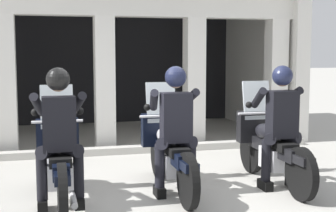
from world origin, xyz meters
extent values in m
plane|color=#A8A59E|center=(0.00, 3.00, 0.00)|extent=(80.00, 80.00, 0.00)
cube|color=black|center=(-0.46, 6.27, 1.41)|extent=(7.76, 0.24, 2.82)
cube|color=silver|center=(-0.46, 2.82, 2.60)|extent=(7.76, 0.36, 0.44)
cube|color=silver|center=(3.32, 4.47, 1.41)|extent=(0.30, 3.99, 2.82)
cube|color=silver|center=(-2.15, 2.82, 1.19)|extent=(0.35, 0.36, 2.38)
cube|color=silver|center=(-0.46, 2.82, 1.19)|extent=(0.35, 0.36, 2.38)
cube|color=silver|center=(1.23, 2.82, 1.19)|extent=(0.35, 0.36, 2.38)
cube|color=silver|center=(2.92, 2.82, 1.19)|extent=(0.35, 0.36, 2.38)
cube|color=#B7B5AD|center=(-0.46, 2.32, 0.06)|extent=(7.36, 0.24, 0.12)
cylinder|color=black|center=(-1.38, 0.42, 0.32)|extent=(0.09, 0.64, 0.64)
cylinder|color=black|center=(-1.38, -0.98, 0.32)|extent=(0.09, 0.64, 0.64)
cube|color=black|center=(-1.38, 0.42, 0.53)|extent=(0.14, 0.44, 0.08)
cube|color=silver|center=(-1.38, -0.33, 0.37)|extent=(0.28, 0.44, 0.28)
cube|color=black|center=(-1.38, -0.28, 0.50)|extent=(0.18, 1.24, 0.16)
ellipsoid|color=#1E2338|center=(-1.38, -0.06, 0.68)|extent=(0.26, 0.48, 0.22)
cube|color=black|center=(-1.38, -0.46, 0.57)|extent=(0.24, 0.52, 0.10)
cube|color=black|center=(-1.38, -0.92, 0.50)|extent=(0.16, 0.48, 0.10)
cylinder|color=silver|center=(-1.38, 0.36, 0.56)|extent=(0.05, 0.24, 0.53)
cube|color=black|center=(-1.38, 0.30, 0.70)|extent=(0.52, 0.16, 0.44)
sphere|color=silver|center=(-1.38, 0.40, 0.72)|extent=(0.18, 0.18, 0.18)
cube|color=silver|center=(-1.38, 0.28, 1.07)|extent=(0.40, 0.14, 0.54)
cylinder|color=silver|center=(-1.38, 0.20, 0.90)|extent=(0.62, 0.04, 0.04)
cylinder|color=silver|center=(-1.26, -0.68, 0.18)|extent=(0.07, 0.55, 0.07)
cube|color=black|center=(-1.38, -0.48, 0.97)|extent=(0.36, 0.22, 0.60)
cube|color=black|center=(-1.38, -0.36, 0.99)|extent=(0.05, 0.02, 0.32)
sphere|color=tan|center=(-1.38, -0.46, 1.43)|extent=(0.21, 0.21, 0.21)
sphere|color=black|center=(-1.38, -0.46, 1.46)|extent=(0.26, 0.26, 0.26)
cylinder|color=black|center=(-1.24, -0.46, 0.66)|extent=(0.26, 0.29, 0.17)
cylinder|color=black|center=(-1.18, -0.46, 0.39)|extent=(0.12, 0.12, 0.53)
cube|color=black|center=(-1.18, -0.45, 0.06)|extent=(0.11, 0.26, 0.12)
cylinder|color=black|center=(-1.52, -0.46, 0.66)|extent=(0.26, 0.29, 0.17)
cylinder|color=black|center=(-1.58, -0.46, 0.39)|extent=(0.12, 0.12, 0.53)
cube|color=black|center=(-1.58, -0.45, 0.06)|extent=(0.11, 0.26, 0.12)
cylinder|color=black|center=(-1.16, -0.25, 1.16)|extent=(0.19, 0.48, 0.31)
sphere|color=black|center=(-1.12, -0.04, 1.05)|extent=(0.09, 0.09, 0.09)
cylinder|color=black|center=(-1.60, -0.25, 1.16)|extent=(0.19, 0.48, 0.31)
sphere|color=black|center=(-1.64, -0.04, 1.05)|extent=(0.09, 0.09, 0.09)
cylinder|color=black|center=(0.00, 0.59, 0.32)|extent=(0.09, 0.64, 0.64)
cylinder|color=black|center=(0.00, -0.81, 0.32)|extent=(0.09, 0.64, 0.64)
cube|color=black|center=(0.00, 0.59, 0.53)|extent=(0.14, 0.44, 0.08)
cube|color=silver|center=(0.00, -0.16, 0.37)|extent=(0.28, 0.44, 0.28)
cube|color=black|center=(0.00, -0.11, 0.50)|extent=(0.18, 1.24, 0.16)
ellipsoid|color=#B2B2B7|center=(0.00, 0.11, 0.68)|extent=(0.26, 0.48, 0.22)
cube|color=black|center=(0.00, -0.29, 0.57)|extent=(0.24, 0.52, 0.10)
cube|color=black|center=(0.00, -0.75, 0.50)|extent=(0.16, 0.48, 0.10)
cylinder|color=silver|center=(0.00, 0.53, 0.56)|extent=(0.05, 0.24, 0.53)
cube|color=black|center=(0.00, 0.47, 0.70)|extent=(0.52, 0.16, 0.44)
sphere|color=silver|center=(0.00, 0.57, 0.72)|extent=(0.18, 0.18, 0.18)
cube|color=silver|center=(0.00, 0.45, 1.07)|extent=(0.40, 0.14, 0.54)
cylinder|color=silver|center=(0.00, 0.37, 0.90)|extent=(0.62, 0.04, 0.04)
cylinder|color=silver|center=(0.12, -0.51, 0.18)|extent=(0.07, 0.55, 0.07)
cube|color=black|center=(0.00, -0.31, 0.97)|extent=(0.36, 0.22, 0.60)
cube|color=black|center=(0.00, -0.19, 0.99)|extent=(0.05, 0.02, 0.32)
sphere|color=tan|center=(0.00, -0.29, 1.43)|extent=(0.21, 0.21, 0.21)
sphere|color=#191E38|center=(0.00, -0.29, 1.46)|extent=(0.26, 0.26, 0.26)
cylinder|color=black|center=(0.14, -0.29, 0.66)|extent=(0.26, 0.29, 0.17)
cylinder|color=black|center=(0.20, -0.29, 0.39)|extent=(0.12, 0.12, 0.53)
cube|color=black|center=(0.20, -0.28, 0.06)|extent=(0.11, 0.26, 0.12)
cylinder|color=black|center=(-0.14, -0.29, 0.66)|extent=(0.26, 0.29, 0.17)
cylinder|color=black|center=(-0.20, -0.29, 0.39)|extent=(0.12, 0.12, 0.53)
cube|color=black|center=(-0.20, -0.28, 0.06)|extent=(0.11, 0.26, 0.12)
cylinder|color=black|center=(0.22, -0.08, 1.16)|extent=(0.19, 0.48, 0.31)
sphere|color=black|center=(0.26, 0.13, 1.05)|extent=(0.09, 0.09, 0.09)
cylinder|color=black|center=(-0.22, -0.08, 1.16)|extent=(0.19, 0.48, 0.31)
sphere|color=black|center=(-0.26, 0.13, 1.05)|extent=(0.09, 0.09, 0.09)
cylinder|color=black|center=(1.38, 0.54, 0.32)|extent=(0.09, 0.64, 0.64)
cylinder|color=black|center=(1.38, -0.86, 0.32)|extent=(0.09, 0.64, 0.64)
cube|color=black|center=(1.38, 0.54, 0.53)|extent=(0.14, 0.44, 0.08)
cube|color=silver|center=(1.38, -0.21, 0.37)|extent=(0.28, 0.44, 0.28)
cube|color=black|center=(1.38, -0.16, 0.50)|extent=(0.18, 1.24, 0.16)
ellipsoid|color=black|center=(1.38, 0.06, 0.68)|extent=(0.26, 0.48, 0.22)
cube|color=black|center=(1.38, -0.34, 0.57)|extent=(0.24, 0.52, 0.10)
cube|color=black|center=(1.38, -0.80, 0.50)|extent=(0.16, 0.48, 0.10)
cylinder|color=silver|center=(1.38, 0.48, 0.56)|extent=(0.05, 0.24, 0.53)
cube|color=black|center=(1.38, 0.42, 0.70)|extent=(0.52, 0.16, 0.44)
sphere|color=silver|center=(1.38, 0.52, 0.72)|extent=(0.18, 0.18, 0.18)
cube|color=silver|center=(1.38, 0.40, 1.07)|extent=(0.40, 0.14, 0.54)
cylinder|color=silver|center=(1.38, 0.32, 0.90)|extent=(0.62, 0.04, 0.04)
cylinder|color=silver|center=(1.50, -0.56, 0.18)|extent=(0.07, 0.55, 0.07)
cube|color=black|center=(1.38, -0.36, 0.97)|extent=(0.36, 0.22, 0.60)
cube|color=#14193F|center=(1.38, -0.24, 0.99)|extent=(0.05, 0.02, 0.32)
sphere|color=tan|center=(1.38, -0.34, 1.43)|extent=(0.21, 0.21, 0.21)
sphere|color=#191E38|center=(1.38, -0.34, 1.46)|extent=(0.26, 0.26, 0.26)
cylinder|color=black|center=(1.52, -0.34, 0.66)|extent=(0.26, 0.29, 0.17)
cylinder|color=black|center=(1.58, -0.34, 0.39)|extent=(0.12, 0.12, 0.53)
cube|color=black|center=(1.58, -0.33, 0.06)|extent=(0.11, 0.26, 0.12)
cylinder|color=black|center=(1.24, -0.34, 0.66)|extent=(0.26, 0.29, 0.17)
cylinder|color=black|center=(1.18, -0.34, 0.39)|extent=(0.12, 0.12, 0.53)
cube|color=black|center=(1.18, -0.33, 0.06)|extent=(0.11, 0.26, 0.12)
cylinder|color=black|center=(1.60, -0.13, 1.16)|extent=(0.19, 0.48, 0.31)
sphere|color=black|center=(1.64, 0.08, 1.05)|extent=(0.09, 0.09, 0.09)
cylinder|color=black|center=(1.16, -0.13, 1.16)|extent=(0.19, 0.48, 0.31)
sphere|color=black|center=(1.12, 0.08, 1.05)|extent=(0.09, 0.09, 0.09)
camera|label=1|loc=(-1.54, -5.83, 1.75)|focal=51.47mm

